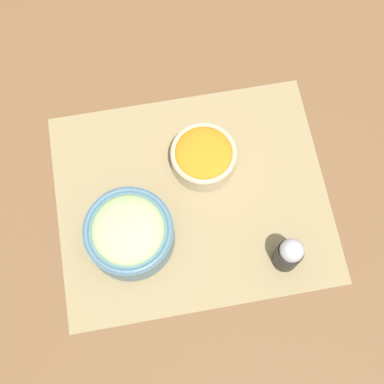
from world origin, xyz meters
name	(u,v)px	position (x,y,z in m)	size (l,w,h in m)	color
ground_plane	(192,198)	(0.00, 0.00, 0.00)	(3.00, 3.00, 0.00)	brown
placemat	(192,197)	(0.00, 0.00, 0.00)	(0.51, 0.43, 0.00)	#937F56
carrot_bowl	(203,156)	(-0.03, -0.07, 0.03)	(0.12, 0.12, 0.06)	#C6B28E
cucumber_bowl	(129,232)	(0.12, 0.06, 0.05)	(0.16, 0.16, 0.09)	slate
pepper_shaker	(289,254)	(-0.15, 0.15, 0.05)	(0.05, 0.05, 0.10)	black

